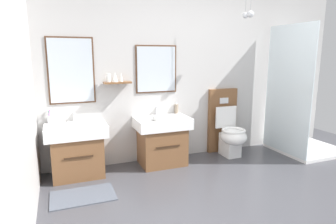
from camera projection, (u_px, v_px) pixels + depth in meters
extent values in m
cube|color=#3D3D42|center=(282.00, 215.00, 2.87)|extent=(5.99, 5.12, 0.10)
cube|color=#B7B5B2|center=(198.00, 67.00, 4.34)|extent=(4.79, 0.12, 2.68)
cube|color=#4C301E|center=(71.00, 71.00, 3.64)|extent=(0.57, 0.02, 0.84)
cube|color=silver|center=(71.00, 71.00, 3.63)|extent=(0.53, 0.01, 0.80)
cube|color=#4C301E|center=(156.00, 69.00, 4.04)|extent=(0.60, 0.02, 0.66)
cube|color=silver|center=(157.00, 69.00, 4.03)|extent=(0.56, 0.01, 0.62)
cube|color=brown|center=(118.00, 83.00, 3.81)|extent=(0.36, 0.14, 0.02)
cylinder|color=white|center=(108.00, 78.00, 3.75)|extent=(0.05, 0.05, 0.11)
cone|color=white|center=(115.00, 77.00, 3.77)|extent=(0.08, 0.08, 0.12)
cone|color=white|center=(121.00, 77.00, 3.81)|extent=(0.05, 0.05, 0.12)
sphere|color=silver|center=(245.00, 15.00, 4.00)|extent=(0.08, 0.08, 0.08)
sphere|color=silver|center=(250.00, 14.00, 3.96)|extent=(0.09, 0.09, 0.09)
cube|color=#B7B5B2|center=(0.00, 83.00, 1.78)|extent=(0.12, 3.92, 2.68)
cube|color=#474C56|center=(83.00, 196.00, 3.14)|extent=(0.68, 0.44, 0.01)
cube|color=brown|center=(78.00, 156.00, 3.65)|extent=(0.61, 0.48, 0.52)
cube|color=#342214|center=(79.00, 157.00, 3.41)|extent=(0.34, 0.01, 0.02)
cube|color=white|center=(76.00, 130.00, 3.59)|extent=(0.74, 0.52, 0.15)
cube|color=silver|center=(76.00, 126.00, 3.55)|extent=(0.46, 0.28, 0.03)
cylinder|color=silver|center=(74.00, 117.00, 3.75)|extent=(0.03, 0.03, 0.11)
cylinder|color=silver|center=(74.00, 114.00, 3.69)|extent=(0.02, 0.11, 0.02)
cube|color=brown|center=(162.00, 146.00, 4.05)|extent=(0.61, 0.48, 0.52)
cube|color=#342214|center=(168.00, 147.00, 3.82)|extent=(0.34, 0.01, 0.02)
cube|color=white|center=(162.00, 123.00, 3.99)|extent=(0.74, 0.52, 0.15)
cube|color=silver|center=(162.00, 119.00, 3.95)|extent=(0.46, 0.28, 0.03)
cylinder|color=silver|center=(157.00, 111.00, 4.15)|extent=(0.03, 0.03, 0.11)
cylinder|color=silver|center=(158.00, 108.00, 4.09)|extent=(0.02, 0.11, 0.02)
cube|color=brown|center=(221.00, 120.00, 4.58)|extent=(0.48, 0.10, 1.00)
cube|color=silver|center=(224.00, 101.00, 4.46)|extent=(0.15, 0.01, 0.09)
cube|color=white|center=(230.00, 145.00, 4.40)|extent=(0.22, 0.30, 0.34)
ellipsoid|color=white|center=(233.00, 137.00, 4.29)|extent=(0.37, 0.46, 0.24)
torus|color=white|center=(234.00, 130.00, 4.28)|extent=(0.35, 0.35, 0.04)
cube|color=white|center=(226.00, 117.00, 4.45)|extent=(0.35, 0.03, 0.33)
cylinder|color=silver|center=(50.00, 120.00, 3.62)|extent=(0.07, 0.07, 0.09)
cylinder|color=white|center=(52.00, 115.00, 3.62)|extent=(0.01, 0.02, 0.17)
cube|color=white|center=(51.00, 108.00, 3.60)|extent=(0.01, 0.02, 0.03)
cylinder|color=#33B266|center=(49.00, 116.00, 3.62)|extent=(0.02, 0.01, 0.15)
cube|color=white|center=(48.00, 110.00, 3.61)|extent=(0.01, 0.02, 0.03)
cylinder|color=purple|center=(49.00, 115.00, 3.59)|extent=(0.03, 0.03, 0.17)
cube|color=white|center=(49.00, 109.00, 3.57)|extent=(0.02, 0.02, 0.03)
cylinder|color=gray|center=(176.00, 109.00, 4.24)|extent=(0.06, 0.06, 0.13)
cylinder|color=silver|center=(176.00, 103.00, 4.22)|extent=(0.02, 0.02, 0.04)
cube|color=white|center=(163.00, 118.00, 3.81)|extent=(0.22, 0.16, 0.04)
cube|color=white|center=(307.00, 149.00, 4.65)|extent=(1.00, 0.90, 0.05)
cube|color=silver|center=(288.00, 90.00, 4.28)|extent=(0.02, 0.90, 1.90)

